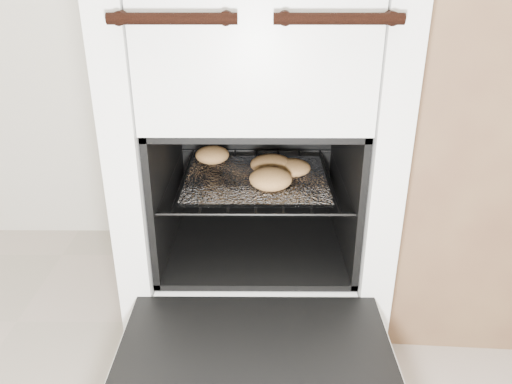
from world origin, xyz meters
TOP-DOWN VIEW (x-y plane):
  - stove at (-0.01, 1.16)m, footprint 0.61×0.67m
  - oven_door at (-0.01, 0.65)m, footprint 0.55×0.42m
  - oven_rack at (-0.01, 1.10)m, footprint 0.44×0.42m
  - foil_sheet at (-0.01, 1.08)m, footprint 0.34×0.30m
  - baked_rolls at (0.00, 1.09)m, footprint 0.32×0.29m

SIDE VIEW (x-z plane):
  - oven_door at x=-0.01m, z-range 0.18..0.22m
  - oven_rack at x=-0.01m, z-range 0.40..0.41m
  - foil_sheet at x=-0.01m, z-range 0.41..0.42m
  - baked_rolls at x=0.00m, z-range 0.41..0.46m
  - stove at x=-0.01m, z-range -0.01..0.92m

